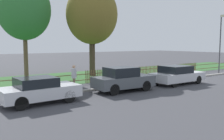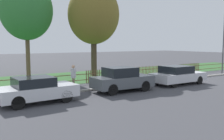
{
  "view_description": "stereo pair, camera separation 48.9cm",
  "coord_description": "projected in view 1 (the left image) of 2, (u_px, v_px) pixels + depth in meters",
  "views": [
    {
      "loc": [
        -15.44,
        -13.25,
        2.97
      ],
      "look_at": [
        -5.44,
        1.0,
        1.1
      ],
      "focal_mm": 40.0,
      "sensor_mm": 36.0,
      "label": 1
    },
    {
      "loc": [
        -15.04,
        -13.53,
        2.97
      ],
      "look_at": [
        -5.44,
        1.0,
        1.1
      ],
      "focal_mm": 40.0,
      "sensor_mm": 36.0,
      "label": 2
    }
  ],
  "objects": [
    {
      "name": "parked_car_silver_hatchback",
      "position": [
        39.0,
        90.0,
        12.33
      ],
      "size": [
        3.87,
        1.92,
        1.31
      ],
      "rotation": [
        0.0,
        0.0,
        0.04
      ],
      "color": "silver",
      "rests_on": "ground"
    },
    {
      "name": "parked_car_black_saloon",
      "position": [
        123.0,
        79.0,
        15.41
      ],
      "size": [
        3.88,
        1.8,
        1.51
      ],
      "rotation": [
        0.0,
        0.0,
        -0.04
      ],
      "color": "#51565B",
      "rests_on": "ground"
    },
    {
      "name": "ground_plane",
      "position": [
        175.0,
        81.0,
        19.92
      ],
      "size": [
        120.0,
        120.0,
        0.0
      ],
      "primitive_type": "plane",
      "color": "#424247"
    },
    {
      "name": "covered_motorcycle",
      "position": [
        122.0,
        75.0,
        18.05
      ],
      "size": [
        1.97,
        0.79,
        1.17
      ],
      "rotation": [
        0.0,
        0.0,
        -0.1
      ],
      "color": "black",
      "rests_on": "ground"
    },
    {
      "name": "pedestrian_near_fence",
      "position": [
        74.0,
        76.0,
        15.73
      ],
      "size": [
        0.43,
        0.43,
        1.61
      ],
      "rotation": [
        0.0,
        0.0,
        1.15
      ],
      "color": "#7F6B51",
      "rests_on": "ground"
    },
    {
      "name": "tree_nearest_kerb",
      "position": [
        24.0,
        10.0,
        21.08
      ],
      "size": [
        4.46,
        4.46,
        8.36
      ],
      "color": "brown",
      "rests_on": "ground"
    },
    {
      "name": "park_fence",
      "position": [
        150.0,
        71.0,
        22.2
      ],
      "size": [
        39.35,
        0.05,
        0.96
      ],
      "color": "brown",
      "rests_on": "ground"
    },
    {
      "name": "parked_car_navy_estate",
      "position": [
        177.0,
        75.0,
        18.19
      ],
      "size": [
        4.16,
        1.89,
        1.35
      ],
      "rotation": [
        0.0,
        0.0,
        -0.0
      ],
      "color": "silver",
      "rests_on": "ground"
    },
    {
      "name": "street_lamp",
      "position": [
        221.0,
        37.0,
        24.02
      ],
      "size": [
        0.2,
        0.79,
        5.68
      ],
      "color": "#47474C",
      "rests_on": "ground"
    },
    {
      "name": "tree_behind_motorcycle",
      "position": [
        92.0,
        15.0,
        22.39
      ],
      "size": [
        4.63,
        4.63,
        8.21
      ],
      "color": "#473828",
      "rests_on": "ground"
    },
    {
      "name": "grass_strip",
      "position": [
        125.0,
        73.0,
        25.22
      ],
      "size": [
        39.35,
        7.31,
        0.01
      ],
      "primitive_type": "cube",
      "color": "#33602D",
      "rests_on": "ground"
    },
    {
      "name": "kerb_stone",
      "position": [
        174.0,
        80.0,
        20.0
      ],
      "size": [
        39.35,
        0.2,
        0.12
      ],
      "primitive_type": "cube",
      "color": "#B2ADA3",
      "rests_on": "ground"
    }
  ]
}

